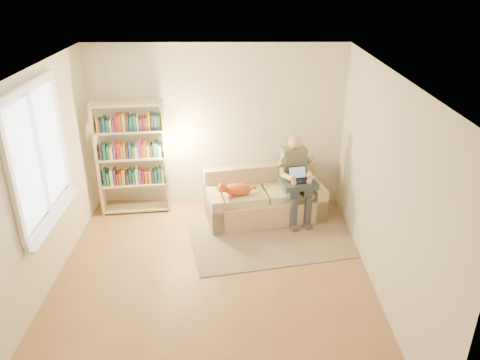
{
  "coord_description": "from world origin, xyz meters",
  "views": [
    {
      "loc": [
        0.3,
        -4.82,
        3.64
      ],
      "look_at": [
        0.35,
        1.0,
        0.95
      ],
      "focal_mm": 35.0,
      "sensor_mm": 36.0,
      "label": 1
    }
  ],
  "objects_px": {
    "person": "(296,175)",
    "cat": "(238,188)",
    "sofa": "(264,200)",
    "bookshelf": "(132,153)",
    "laptop": "(296,177)"
  },
  "relations": [
    {
      "from": "sofa",
      "to": "cat",
      "type": "xyz_separation_m",
      "value": [
        -0.4,
        -0.2,
        0.31
      ]
    },
    {
      "from": "person",
      "to": "bookshelf",
      "type": "xyz_separation_m",
      "value": [
        -2.51,
        0.25,
        0.26
      ]
    },
    {
      "from": "person",
      "to": "cat",
      "type": "xyz_separation_m",
      "value": [
        -0.87,
        -0.16,
        -0.16
      ]
    },
    {
      "from": "bookshelf",
      "to": "sofa",
      "type": "bearing_deg",
      "value": -12.73
    },
    {
      "from": "laptop",
      "to": "bookshelf",
      "type": "xyz_separation_m",
      "value": [
        -2.5,
        0.37,
        0.25
      ]
    },
    {
      "from": "sofa",
      "to": "cat",
      "type": "bearing_deg",
      "value": -165.25
    },
    {
      "from": "sofa",
      "to": "cat",
      "type": "distance_m",
      "value": 0.54
    },
    {
      "from": "cat",
      "to": "laptop",
      "type": "distance_m",
      "value": 0.88
    },
    {
      "from": "sofa",
      "to": "cat",
      "type": "height_order",
      "value": "sofa"
    },
    {
      "from": "person",
      "to": "cat",
      "type": "relative_size",
      "value": 2.16
    },
    {
      "from": "bookshelf",
      "to": "person",
      "type": "bearing_deg",
      "value": -12.67
    },
    {
      "from": "cat",
      "to": "person",
      "type": "bearing_deg",
      "value": -1.79
    },
    {
      "from": "person",
      "to": "bookshelf",
      "type": "height_order",
      "value": "bookshelf"
    },
    {
      "from": "sofa",
      "to": "person",
      "type": "distance_m",
      "value": 0.66
    },
    {
      "from": "sofa",
      "to": "laptop",
      "type": "height_order",
      "value": "laptop"
    }
  ]
}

